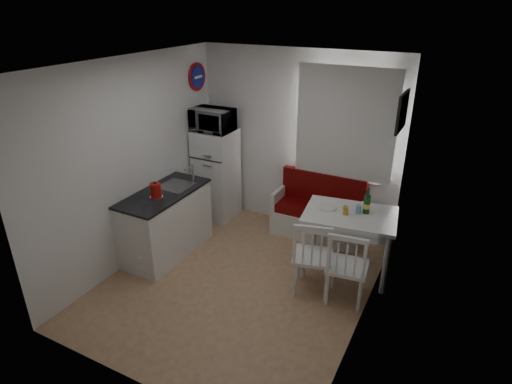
# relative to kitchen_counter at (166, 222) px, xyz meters

# --- Properties ---
(floor) EXTENTS (3.00, 3.50, 0.02)m
(floor) POSITION_rel_kitchen_counter_xyz_m (1.20, -0.16, -0.46)
(floor) COLOR #A47757
(floor) RESTS_ON ground
(ceiling) EXTENTS (3.00, 3.50, 0.02)m
(ceiling) POSITION_rel_kitchen_counter_xyz_m (1.20, -0.16, 2.14)
(ceiling) COLOR white
(ceiling) RESTS_ON wall_back
(wall_back) EXTENTS (3.00, 0.02, 2.60)m
(wall_back) POSITION_rel_kitchen_counter_xyz_m (1.20, 1.59, 0.84)
(wall_back) COLOR white
(wall_back) RESTS_ON floor
(wall_front) EXTENTS (3.00, 0.02, 2.60)m
(wall_front) POSITION_rel_kitchen_counter_xyz_m (1.20, -1.91, 0.84)
(wall_front) COLOR white
(wall_front) RESTS_ON floor
(wall_left) EXTENTS (0.02, 3.50, 2.60)m
(wall_left) POSITION_rel_kitchen_counter_xyz_m (-0.30, -0.16, 0.84)
(wall_left) COLOR white
(wall_left) RESTS_ON floor
(wall_right) EXTENTS (0.02, 3.50, 2.60)m
(wall_right) POSITION_rel_kitchen_counter_xyz_m (2.70, -0.16, 0.84)
(wall_right) COLOR white
(wall_right) RESTS_ON floor
(window) EXTENTS (1.22, 0.06, 1.47)m
(window) POSITION_rel_kitchen_counter_xyz_m (1.90, 1.56, 1.17)
(window) COLOR white
(window) RESTS_ON wall_back
(curtain) EXTENTS (1.35, 0.02, 1.50)m
(curtain) POSITION_rel_kitchen_counter_xyz_m (1.90, 1.49, 1.22)
(curtain) COLOR white
(curtain) RESTS_ON wall_back
(kitchen_counter) EXTENTS (0.62, 1.32, 1.16)m
(kitchen_counter) POSITION_rel_kitchen_counter_xyz_m (0.00, 0.00, 0.00)
(kitchen_counter) COLOR white
(kitchen_counter) RESTS_ON floor
(wall_sign) EXTENTS (0.03, 0.40, 0.40)m
(wall_sign) POSITION_rel_kitchen_counter_xyz_m (-0.27, 1.29, 1.69)
(wall_sign) COLOR navy
(wall_sign) RESTS_ON wall_left
(picture_frame) EXTENTS (0.04, 0.52, 0.42)m
(picture_frame) POSITION_rel_kitchen_counter_xyz_m (2.67, 0.94, 1.59)
(picture_frame) COLOR black
(picture_frame) RESTS_ON wall_right
(bench) EXTENTS (1.30, 0.50, 0.93)m
(bench) POSITION_rel_kitchen_counter_xyz_m (1.66, 1.35, -0.15)
(bench) COLOR white
(bench) RESTS_ON floor
(dining_table) EXTENTS (1.19, 0.91, 0.82)m
(dining_table) POSITION_rel_kitchen_counter_xyz_m (2.29, 0.67, 0.27)
(dining_table) COLOR white
(dining_table) RESTS_ON floor
(chair_left) EXTENTS (0.55, 0.54, 0.52)m
(chair_left) POSITION_rel_kitchen_counter_xyz_m (2.04, 0.00, 0.14)
(chair_left) COLOR white
(chair_left) RESTS_ON floor
(chair_right) EXTENTS (0.49, 0.47, 0.50)m
(chair_right) POSITION_rel_kitchen_counter_xyz_m (2.45, 0.01, 0.13)
(chair_right) COLOR white
(chair_right) RESTS_ON floor
(fridge) EXTENTS (0.56, 0.56, 1.41)m
(fridge) POSITION_rel_kitchen_counter_xyz_m (0.02, 1.24, 0.25)
(fridge) COLOR white
(fridge) RESTS_ON floor
(microwave) EXTENTS (0.60, 0.40, 0.33)m
(microwave) POSITION_rel_kitchen_counter_xyz_m (0.02, 1.19, 1.12)
(microwave) COLOR white
(microwave) RESTS_ON fridge
(kettle) EXTENTS (0.17, 0.17, 0.22)m
(kettle) POSITION_rel_kitchen_counter_xyz_m (0.05, -0.20, 0.56)
(kettle) COLOR #A5120D
(kettle) RESTS_ON kitchen_counter
(wine_bottle) EXTENTS (0.08, 0.08, 0.33)m
(wine_bottle) POSITION_rel_kitchen_counter_xyz_m (2.45, 0.77, 0.53)
(wine_bottle) COLOR #15431A
(wine_bottle) RESTS_ON dining_table
(drinking_glass_orange) EXTENTS (0.06, 0.06, 0.10)m
(drinking_glass_orange) POSITION_rel_kitchen_counter_xyz_m (2.24, 0.62, 0.42)
(drinking_glass_orange) COLOR #C58A20
(drinking_glass_orange) RESTS_ON dining_table
(drinking_glass_blue) EXTENTS (0.06, 0.06, 0.10)m
(drinking_glass_blue) POSITION_rel_kitchen_counter_xyz_m (2.37, 0.72, 0.42)
(drinking_glass_blue) COLOR #6E9EBB
(drinking_glass_blue) RESTS_ON dining_table
(plate) EXTENTS (0.23, 0.23, 0.02)m
(plate) POSITION_rel_kitchen_counter_xyz_m (1.99, 0.69, 0.37)
(plate) COLOR white
(plate) RESTS_ON dining_table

